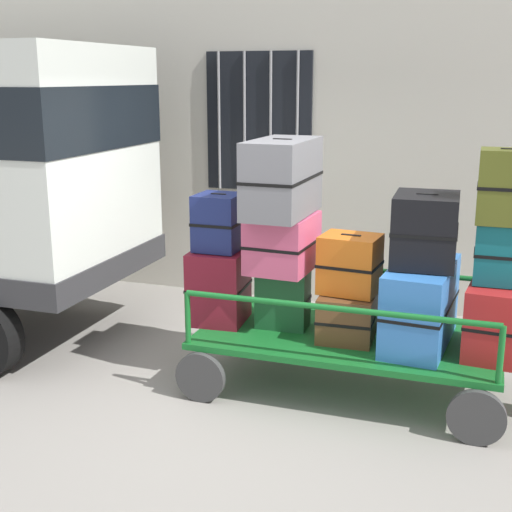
# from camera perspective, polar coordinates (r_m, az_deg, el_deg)

# --- Properties ---
(ground_plane) EXTENTS (40.00, 40.00, 0.00)m
(ground_plane) POSITION_cam_1_polar(r_m,az_deg,el_deg) (5.69, -0.54, -11.39)
(ground_plane) COLOR gray
(building_wall) EXTENTS (12.00, 0.38, 5.00)m
(building_wall) POSITION_cam_1_polar(r_m,az_deg,el_deg) (7.70, 6.23, 14.52)
(building_wall) COLOR beige
(building_wall) RESTS_ON ground
(luggage_cart) EXTENTS (2.47, 1.29, 0.45)m
(luggage_cart) POSITION_cam_1_polar(r_m,az_deg,el_deg) (5.72, 7.49, -7.18)
(luggage_cart) COLOR #146023
(luggage_cart) RESTS_ON ground
(cart_railing) EXTENTS (2.36, 1.15, 0.43)m
(cart_railing) POSITION_cam_1_polar(r_m,az_deg,el_deg) (5.58, 7.63, -3.06)
(cart_railing) COLOR #146023
(cart_railing) RESTS_ON luggage_cart
(suitcase_left_bottom) EXTENTS (0.49, 0.52, 0.62)m
(suitcase_left_bottom) POSITION_cam_1_polar(r_m,az_deg,el_deg) (5.90, -3.07, -2.47)
(suitcase_left_bottom) COLOR maroon
(suitcase_left_bottom) RESTS_ON luggage_cart
(suitcase_left_middle) EXTENTS (0.37, 0.39, 0.47)m
(suitcase_left_middle) POSITION_cam_1_polar(r_m,az_deg,el_deg) (5.78, -3.06, 2.80)
(suitcase_left_middle) COLOR navy
(suitcase_left_middle) RESTS_ON suitcase_left_bottom
(suitcase_midleft_bottom) EXTENTS (0.44, 0.28, 0.50)m
(suitcase_midleft_bottom) POSITION_cam_1_polar(r_m,az_deg,el_deg) (5.77, 2.22, -3.47)
(suitcase_midleft_bottom) COLOR #194C28
(suitcase_midleft_bottom) RESTS_ON luggage_cart
(suitcase_midleft_middle) EXTENTS (0.52, 0.64, 0.46)m
(suitcase_midleft_middle) POSITION_cam_1_polar(r_m,az_deg,el_deg) (5.62, 2.19, 1.12)
(suitcase_midleft_middle) COLOR #CC4C72
(suitcase_midleft_middle) RESTS_ON suitcase_midleft_bottom
(suitcase_midleft_top) EXTENTS (0.46, 0.88, 0.60)m
(suitcase_midleft_top) POSITION_cam_1_polar(r_m,az_deg,el_deg) (5.49, 2.16, 6.45)
(suitcase_midleft_top) COLOR slate
(suitcase_midleft_top) RESTS_ON suitcase_midleft_middle
(suitcase_center_bottom) EXTENTS (0.46, 0.65, 0.37)m
(suitcase_center_bottom) POSITION_cam_1_polar(r_m,az_deg,el_deg) (5.66, 7.61, -4.69)
(suitcase_center_bottom) COLOR brown
(suitcase_center_bottom) RESTS_ON luggage_cart
(suitcase_center_middle) EXTENTS (0.49, 0.42, 0.47)m
(suitcase_center_middle) POSITION_cam_1_polar(r_m,az_deg,el_deg) (5.51, 7.71, -0.64)
(suitcase_center_middle) COLOR orange
(suitcase_center_middle) RESTS_ON suitcase_center_bottom
(suitcase_midright_bottom) EXTENTS (0.53, 1.02, 0.64)m
(suitcase_midright_bottom) POSITION_cam_1_polar(r_m,az_deg,el_deg) (5.54, 13.34, -3.89)
(suitcase_midright_bottom) COLOR #3372C6
(suitcase_midright_bottom) RESTS_ON luggage_cart
(suitcase_midright_middle) EXTENTS (0.50, 0.60, 0.55)m
(suitcase_midright_middle) POSITION_cam_1_polar(r_m,az_deg,el_deg) (5.39, 13.70, 2.11)
(suitcase_midright_middle) COLOR black
(suitcase_midright_middle) RESTS_ON suitcase_midright_bottom
(suitcase_right_bottom) EXTENTS (0.47, 0.68, 0.55)m
(suitcase_right_bottom) POSITION_cam_1_polar(r_m,az_deg,el_deg) (5.50, 19.07, -4.94)
(suitcase_right_bottom) COLOR #B21E1E
(suitcase_right_bottom) RESTS_ON luggage_cart
(suitcase_right_middle) EXTENTS (0.39, 0.28, 0.45)m
(suitcase_right_middle) POSITION_cam_1_polar(r_m,az_deg,el_deg) (5.37, 19.50, 0.14)
(suitcase_right_middle) COLOR #0F5960
(suitcase_right_middle) RESTS_ON suitcase_right_bottom
(suitcase_right_top) EXTENTS (0.42, 0.33, 0.54)m
(suitcase_right_top) POSITION_cam_1_polar(r_m,az_deg,el_deg) (5.28, 19.95, 5.36)
(suitcase_right_top) COLOR #4C5119
(suitcase_right_top) RESTS_ON suitcase_right_middle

